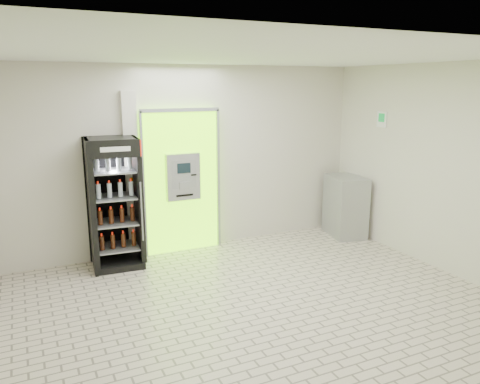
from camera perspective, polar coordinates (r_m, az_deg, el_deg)
ground at (r=5.96m, az=2.53°, el=-13.88°), size 6.00×6.00×0.00m
room_shell at (r=5.38m, az=2.72°, el=3.90°), size 6.00×6.00×6.00m
atm_assembly at (r=7.62m, az=-7.18°, el=1.39°), size 1.30×0.24×2.33m
pillar at (r=7.43m, az=-13.02°, el=1.88°), size 0.22×0.11×2.60m
beverage_cooler at (r=7.19m, az=-15.04°, el=-1.61°), size 0.78×0.72×1.95m
steel_cabinet at (r=8.67m, az=12.71°, el=-1.67°), size 0.71×0.91×1.08m
exit_sign at (r=8.21m, az=16.92°, el=8.47°), size 0.02×0.22×0.26m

